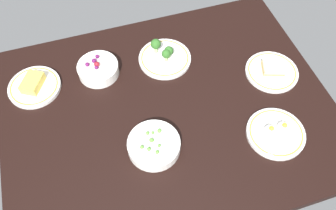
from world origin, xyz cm
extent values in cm
cube|color=black|center=(0.00, 0.00, 2.00)|extent=(117.85, 92.62, 4.00)
cylinder|color=white|center=(43.13, 3.56, 4.53)|extent=(20.24, 20.24, 1.06)
torus|color=gold|center=(43.13, 3.56, 5.06)|extent=(18.31, 18.31, 0.50)
cube|color=beige|center=(43.13, 3.56, 5.66)|extent=(9.65, 8.99, 1.20)
cube|color=#E5B24C|center=(43.13, 3.56, 6.66)|extent=(9.65, 8.99, 0.80)
cube|color=beige|center=(43.13, 3.56, 7.66)|extent=(9.65, 8.99, 1.20)
cylinder|color=white|center=(31.79, -21.53, 4.72)|extent=(20.04, 20.04, 1.44)
torus|color=gold|center=(31.79, -21.53, 5.44)|extent=(18.13, 18.13, 0.50)
ellipsoid|color=white|center=(29.80, -20.76, 6.66)|extent=(4.40, 4.40, 2.42)
sphere|color=yellow|center=(29.80, -20.76, 7.75)|extent=(1.76, 1.76, 1.76)
ellipsoid|color=white|center=(34.58, -21.04, 6.69)|extent=(4.53, 4.53, 2.49)
sphere|color=yellow|center=(34.58, -21.04, 7.81)|extent=(1.81, 1.81, 1.81)
cylinder|color=white|center=(-20.41, 23.55, 6.19)|extent=(15.45, 15.45, 4.38)
torus|color=white|center=(-20.41, 23.55, 8.38)|extent=(15.63, 15.63, 0.80)
sphere|color=#59144C|center=(-23.92, 24.62, 9.18)|extent=(1.61, 1.61, 1.61)
sphere|color=#59144C|center=(-20.98, 22.17, 9.10)|extent=(1.44, 1.44, 1.44)
sphere|color=#59144C|center=(-21.13, 25.49, 9.30)|extent=(1.84, 1.84, 1.84)
sphere|color=#59144C|center=(-19.59, 27.45, 9.15)|extent=(1.55, 1.55, 1.55)
sphere|color=maroon|center=(-20.53, 23.40, 9.41)|extent=(2.06, 2.06, 2.06)
cylinder|color=white|center=(-9.32, -13.95, 5.93)|extent=(17.58, 17.58, 3.87)
torus|color=white|center=(-9.32, -13.95, 7.87)|extent=(17.68, 17.68, 0.80)
sphere|color=#599E38|center=(-9.91, -13.16, 8.57)|extent=(1.40, 1.40, 1.40)
sphere|color=#599E38|center=(-11.49, -16.03, 8.52)|extent=(1.31, 1.31, 1.31)
sphere|color=#599E38|center=(-7.98, -15.80, 8.40)|extent=(1.06, 1.06, 1.06)
sphere|color=#599E38|center=(-8.64, -10.59, 8.37)|extent=(1.02, 1.02, 1.02)
sphere|color=#599E38|center=(-10.35, -10.22, 8.46)|extent=(1.19, 1.19, 1.19)
sphere|color=#599E38|center=(-6.40, -10.63, 8.57)|extent=(1.41, 1.41, 1.41)
sphere|color=#599E38|center=(-13.48, -14.65, 8.49)|extent=(1.26, 1.26, 1.26)
sphere|color=#599E38|center=(-9.46, -13.27, 8.38)|extent=(1.02, 1.02, 1.02)
sphere|color=#599E38|center=(-9.27, -17.87, 8.49)|extent=(1.24, 1.24, 1.24)
cylinder|color=white|center=(-44.78, 23.65, 4.75)|extent=(19.33, 19.33, 1.51)
torus|color=gold|center=(-44.78, 23.65, 5.51)|extent=(17.51, 17.51, 0.50)
cube|color=#F2D14C|center=(-44.78, 23.65, 7.27)|extent=(9.86, 10.86, 3.52)
cylinder|color=white|center=(5.77, 22.31, 4.68)|extent=(20.64, 20.64, 1.36)
torus|color=gold|center=(5.77, 22.31, 5.36)|extent=(18.66, 18.66, 0.50)
cylinder|color=#9EBC72|center=(5.79, 20.57, 6.72)|extent=(1.22, 1.22, 2.72)
sphere|color=#2D6023|center=(5.79, 20.57, 9.39)|extent=(3.49, 3.49, 3.49)
cylinder|color=#9EBC72|center=(7.37, 22.18, 6.45)|extent=(1.27, 1.27, 2.18)
sphere|color=#2D6023|center=(7.37, 22.18, 8.89)|extent=(3.62, 3.62, 3.62)
cylinder|color=#9EBC72|center=(3.34, 26.23, 6.85)|extent=(1.42, 1.42, 2.99)
sphere|color=#2D6023|center=(3.34, 26.23, 9.87)|extent=(4.06, 4.06, 4.06)
camera|label=1|loc=(-21.30, -66.94, 110.03)|focal=37.72mm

